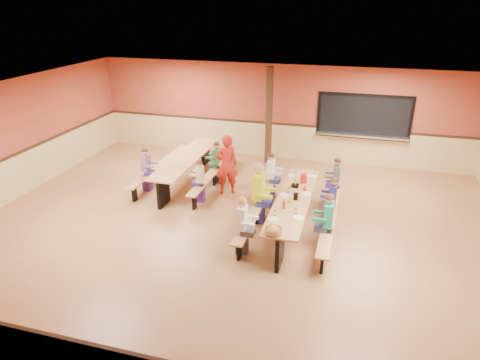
# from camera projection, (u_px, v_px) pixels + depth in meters

# --- Properties ---
(ground) EXTENTS (12.00, 12.00, 0.00)m
(ground) POSITION_uv_depth(u_px,v_px,m) (235.00, 229.00, 9.74)
(ground) COLOR brown
(ground) RESTS_ON ground
(room_envelope) EXTENTS (12.04, 10.04, 3.02)m
(room_envelope) POSITION_uv_depth(u_px,v_px,m) (235.00, 202.00, 9.47)
(room_envelope) COLOR #983F2C
(room_envelope) RESTS_ON ground
(kitchen_pass_through) EXTENTS (2.78, 0.28, 1.38)m
(kitchen_pass_through) POSITION_uv_depth(u_px,v_px,m) (364.00, 119.00, 12.90)
(kitchen_pass_through) COLOR black
(kitchen_pass_through) RESTS_ON ground
(structural_post) EXTENTS (0.18, 0.18, 3.00)m
(structural_post) POSITION_uv_depth(u_px,v_px,m) (269.00, 116.00, 13.10)
(structural_post) COLOR #311E10
(structural_post) RESTS_ON ground
(cafeteria_table_main) EXTENTS (1.91, 3.70, 0.74)m
(cafeteria_table_main) POSITION_uv_depth(u_px,v_px,m) (293.00, 207.00, 9.59)
(cafeteria_table_main) COLOR #AD7644
(cafeteria_table_main) RESTS_ON ground
(cafeteria_table_second) EXTENTS (1.91, 3.70, 0.74)m
(cafeteria_table_second) POSITION_uv_depth(u_px,v_px,m) (187.00, 164.00, 12.04)
(cafeteria_table_second) COLOR #AD7644
(cafeteria_table_second) RESTS_ON ground
(seated_child_white_left) EXTENTS (0.38, 0.31, 1.24)m
(seated_child_white_left) POSITION_uv_depth(u_px,v_px,m) (242.00, 226.00, 8.60)
(seated_child_white_left) COLOR white
(seated_child_white_left) RESTS_ON ground
(seated_adult_yellow) EXTENTS (0.48, 0.39, 1.44)m
(seated_adult_yellow) POSITION_uv_depth(u_px,v_px,m) (258.00, 194.00, 9.79)
(seated_adult_yellow) COLOR #BFD115
(seated_adult_yellow) RESTS_ON ground
(seated_child_grey_left) EXTENTS (0.37, 0.30, 1.22)m
(seated_child_grey_left) POSITION_uv_depth(u_px,v_px,m) (271.00, 176.00, 11.05)
(seated_child_grey_left) COLOR white
(seated_child_grey_left) RESTS_ON ground
(seated_child_teal_right) EXTENTS (0.39, 0.32, 1.25)m
(seated_child_teal_right) POSITION_uv_depth(u_px,v_px,m) (328.00, 223.00, 8.70)
(seated_child_teal_right) COLOR #1E8869
(seated_child_teal_right) RESTS_ON ground
(seated_child_navy_right) EXTENTS (0.35, 0.28, 1.16)m
(seated_child_navy_right) POSITION_uv_depth(u_px,v_px,m) (332.00, 202.00, 9.70)
(seated_child_navy_right) COLOR navy
(seated_child_navy_right) RESTS_ON ground
(seated_child_char_right) EXTENTS (0.37, 0.30, 1.21)m
(seated_child_char_right) POSITION_uv_depth(u_px,v_px,m) (336.00, 181.00, 10.73)
(seated_child_char_right) COLOR #474E50
(seated_child_char_right) RESTS_ON ground
(seated_child_purple_sec) EXTENTS (0.36, 0.30, 1.19)m
(seated_child_purple_sec) POSITION_uv_depth(u_px,v_px,m) (146.00, 170.00, 11.49)
(seated_child_purple_sec) COLOR slate
(seated_child_purple_sec) RESTS_ON ground
(seated_child_green_sec) EXTENTS (0.35, 0.29, 1.18)m
(seated_child_green_sec) POSITION_uv_depth(u_px,v_px,m) (217.00, 162.00, 12.00)
(seated_child_green_sec) COLOR #327240
(seated_child_green_sec) RESTS_ON ground
(seated_child_tan_sec) EXTENTS (0.32, 0.26, 1.10)m
(seated_child_tan_sec) POSITION_uv_depth(u_px,v_px,m) (200.00, 181.00, 10.86)
(seated_child_tan_sec) COLOR beige
(seated_child_tan_sec) RESTS_ON ground
(standing_woman) EXTENTS (0.71, 0.63, 1.63)m
(standing_woman) POSITION_uv_depth(u_px,v_px,m) (226.00, 165.00, 11.21)
(standing_woman) COLOR #B62014
(standing_woman) RESTS_ON ground
(punch_pitcher) EXTENTS (0.16, 0.16, 0.22)m
(punch_pitcher) POSITION_uv_depth(u_px,v_px,m) (304.00, 178.00, 10.27)
(punch_pitcher) COLOR red
(punch_pitcher) RESTS_ON cafeteria_table_main
(chip_bowl) EXTENTS (0.32, 0.32, 0.15)m
(chip_bowl) POSITION_uv_depth(u_px,v_px,m) (273.00, 230.00, 8.05)
(chip_bowl) COLOR orange
(chip_bowl) RESTS_ON cafeteria_table_main
(napkin_dispenser) EXTENTS (0.10, 0.14, 0.13)m
(napkin_dispenser) POSITION_uv_depth(u_px,v_px,m) (296.00, 196.00, 9.44)
(napkin_dispenser) COLOR black
(napkin_dispenser) RESTS_ON cafeteria_table_main
(condiment_mustard) EXTENTS (0.06, 0.06, 0.17)m
(condiment_mustard) POSITION_uv_depth(u_px,v_px,m) (292.00, 200.00, 9.25)
(condiment_mustard) COLOR yellow
(condiment_mustard) RESTS_ON cafeteria_table_main
(condiment_ketchup) EXTENTS (0.06, 0.06, 0.17)m
(condiment_ketchup) POSITION_uv_depth(u_px,v_px,m) (284.00, 205.00, 9.02)
(condiment_ketchup) COLOR #B2140F
(condiment_ketchup) RESTS_ON cafeteria_table_main
(table_paddle) EXTENTS (0.16, 0.16, 0.56)m
(table_paddle) POSITION_uv_depth(u_px,v_px,m) (295.00, 181.00, 10.04)
(table_paddle) COLOR black
(table_paddle) RESTS_ON cafeteria_table_main
(place_settings) EXTENTS (0.65, 3.30, 0.11)m
(place_settings) POSITION_uv_depth(u_px,v_px,m) (294.00, 196.00, 9.48)
(place_settings) COLOR beige
(place_settings) RESTS_ON cafeteria_table_main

